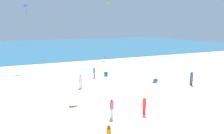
# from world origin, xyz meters

# --- Properties ---
(ground_plane) EXTENTS (120.00, 120.00, 0.00)m
(ground_plane) POSITION_xyz_m (0.00, 10.00, 0.00)
(ground_plane) COLOR beige
(ocean_water) EXTENTS (120.00, 60.00, 0.05)m
(ocean_water) POSITION_xyz_m (0.00, 55.39, 0.03)
(ocean_water) COLOR #236084
(ocean_water) RESTS_ON ground_plane
(beach_chair_far_right) EXTENTS (0.62, 0.66, 0.52)m
(beach_chair_far_right) POSITION_xyz_m (6.61, 7.92, 0.25)
(beach_chair_far_right) COLOR #2370B2
(beach_chair_far_right) RESTS_ON ground_plane
(beach_chair_mid_beach) EXTENTS (0.65, 0.72, 0.56)m
(beach_chair_mid_beach) POSITION_xyz_m (2.31, 13.18, 0.25)
(beach_chair_mid_beach) COLOR #2370B2
(beach_chair_mid_beach) RESTS_ON ground_plane
(beach_chair_far_left) EXTENTS (0.78, 0.63, 0.60)m
(beach_chair_far_left) POSITION_xyz_m (-3.88, 4.88, 0.25)
(beach_chair_far_left) COLOR white
(beach_chair_far_left) RESTS_ON ground_plane
(person_1) EXTENTS (0.34, 0.34, 1.48)m
(person_1) POSITION_xyz_m (0.90, 1.19, 0.85)
(person_1) COLOR red
(person_1) RESTS_ON ground_plane
(person_2) EXTENTS (0.42, 0.42, 1.58)m
(person_2) POSITION_xyz_m (9.94, 5.60, 0.91)
(person_2) COLOR black
(person_2) RESTS_ON ground_plane
(person_3) EXTENTS (0.30, 0.30, 1.47)m
(person_3) POSITION_xyz_m (-1.62, 1.61, 0.85)
(person_3) COLOR white
(person_3) RESTS_ON ground_plane
(person_4) EXTENTS (0.32, 0.32, 1.58)m
(person_4) POSITION_xyz_m (-2.09, 9.34, 0.91)
(person_4) COLOR white
(person_4) RESTS_ON ground_plane
(person_5) EXTENTS (0.28, 0.28, 1.42)m
(person_5) POSITION_xyz_m (0.53, 12.78, 0.82)
(person_5) COLOR red
(person_5) RESTS_ON ground_plane
(kite_blue) EXTENTS (0.90, 0.84, 1.57)m
(kite_blue) POSITION_xyz_m (-7.06, 21.21, 9.56)
(kite_blue) COLOR blue
(kite_lime) EXTENTS (0.93, 0.85, 1.39)m
(kite_lime) POSITION_xyz_m (9.65, 31.05, 11.70)
(kite_lime) COLOR #99DB33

